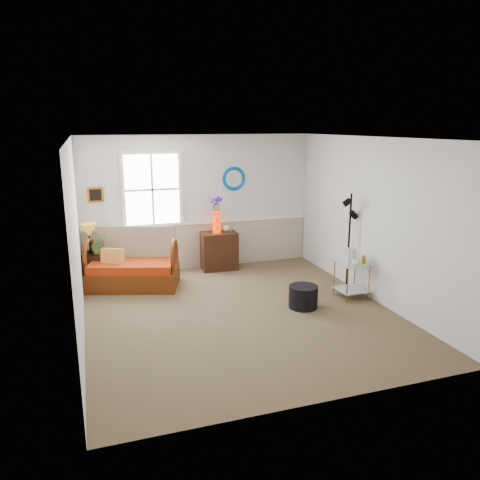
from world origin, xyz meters
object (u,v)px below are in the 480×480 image
object	(u,v)px
cabinet	(219,251)
floor_lamp	(349,242)
lamp_stand	(94,269)
ottoman	(303,297)
side_table	(351,280)
loveseat	(132,259)

from	to	relation	value
cabinet	floor_lamp	bearing A→B (deg)	-43.16
lamp_stand	ottoman	xyz separation A→B (m)	(3.06, -2.18, -0.11)
cabinet	floor_lamp	distance (m)	2.59
side_table	ottoman	distance (m)	0.96
lamp_stand	cabinet	size ratio (longest dim) A/B	0.77
lamp_stand	floor_lamp	distance (m)	4.50
loveseat	lamp_stand	world-z (taller)	loveseat
cabinet	ottoman	distance (m)	2.46
loveseat	floor_lamp	size ratio (longest dim) A/B	0.92
cabinet	ottoman	size ratio (longest dim) A/B	1.63
ottoman	lamp_stand	bearing A→B (deg)	144.53
cabinet	side_table	world-z (taller)	cabinet
side_table	ottoman	world-z (taller)	side_table
loveseat	lamp_stand	distance (m)	0.77
cabinet	side_table	bearing A→B (deg)	-51.03
floor_lamp	ottoman	xyz separation A→B (m)	(-1.09, -0.53, -0.66)
floor_lamp	loveseat	bearing A→B (deg)	169.54
side_table	floor_lamp	xyz separation A→B (m)	(0.15, 0.38, 0.53)
floor_lamp	cabinet	bearing A→B (deg)	144.08
cabinet	side_table	size ratio (longest dim) A/B	1.22
loveseat	ottoman	xyz separation A→B (m)	(2.41, -1.82, -0.33)
floor_lamp	ottoman	distance (m)	1.38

